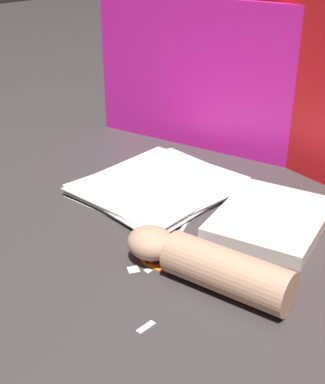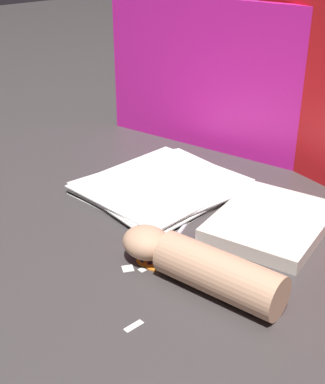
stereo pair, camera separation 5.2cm
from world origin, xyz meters
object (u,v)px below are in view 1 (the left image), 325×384
(scissors, at_px, (169,251))
(paper_stack, at_px, (159,186))
(book_closed, at_px, (271,219))
(hand_forearm, at_px, (208,264))

(scissors, bearing_deg, paper_stack, 138.27)
(book_closed, xyz_separation_m, hand_forearm, (0.03, -0.23, 0.02))
(scissors, distance_m, hand_forearm, 0.11)
(paper_stack, xyz_separation_m, book_closed, (0.26, 0.04, 0.00))
(book_closed, bearing_deg, hand_forearm, -82.48)
(book_closed, xyz_separation_m, scissors, (-0.07, -0.21, -0.01))
(hand_forearm, bearing_deg, paper_stack, 147.24)
(book_closed, distance_m, scissors, 0.22)
(book_closed, height_order, hand_forearm, hand_forearm)
(paper_stack, relative_size, book_closed, 1.19)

